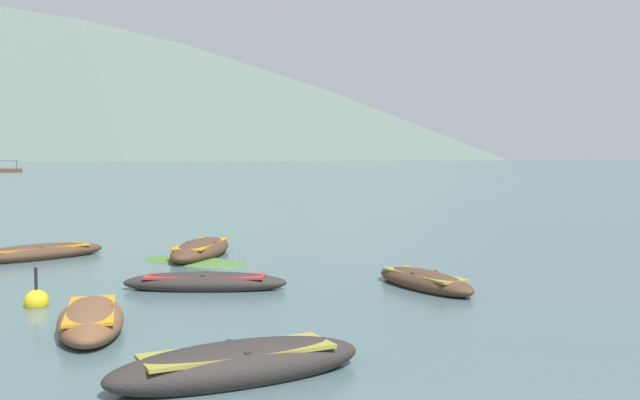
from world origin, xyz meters
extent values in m
plane|color=#476066|center=(0.00, 1500.00, 0.00)|extent=(6000.00, 6000.00, 0.00)
cone|color=#56665B|center=(-559.43, 1588.91, 249.44)|extent=(2068.20, 2068.20, 498.87)
cone|color=slate|center=(24.76, 1363.24, 115.89)|extent=(823.57, 823.57, 231.78)
ellipsoid|color=brown|center=(-3.48, 7.18, 0.17)|extent=(1.79, 3.28, 0.56)
cube|color=orange|center=(-3.48, 7.18, 0.34)|extent=(1.29, 2.36, 0.05)
cube|color=brown|center=(-3.48, 7.18, 0.39)|extent=(0.71, 0.25, 0.04)
ellipsoid|color=#2D2826|center=(-0.81, 4.54, 0.18)|extent=(3.53, 2.44, 0.61)
cube|color=olive|center=(-0.81, 4.54, 0.37)|extent=(2.54, 1.76, 0.05)
cube|color=#2D2826|center=(-0.81, 4.54, 0.42)|extent=(0.38, 0.67, 0.04)
ellipsoid|color=#4C3323|center=(-2.98, 15.90, 0.19)|extent=(1.79, 4.14, 0.62)
cube|color=orange|center=(-2.98, 15.90, 0.37)|extent=(1.29, 2.98, 0.05)
cube|color=#4C3323|center=(-2.98, 15.90, 0.42)|extent=(0.84, 0.20, 0.04)
ellipsoid|color=#4C3323|center=(-7.53, 15.50, 0.16)|extent=(3.57, 3.52, 0.52)
cube|color=orange|center=(-7.53, 15.50, 0.31)|extent=(2.57, 2.54, 0.05)
cube|color=#4C3323|center=(-7.53, 15.50, 0.36)|extent=(0.56, 0.57, 0.04)
ellipsoid|color=#4C3323|center=(2.61, 10.87, 0.15)|extent=(2.28, 3.19, 0.49)
cube|color=olive|center=(2.61, 10.87, 0.29)|extent=(1.64, 2.30, 0.05)
cube|color=#4C3323|center=(2.61, 10.87, 0.34)|extent=(0.61, 0.37, 0.04)
ellipsoid|color=#2D2826|center=(-2.13, 10.79, 0.14)|extent=(3.55, 0.98, 0.48)
cube|color=#B22D28|center=(-2.13, 10.79, 0.29)|extent=(2.55, 0.71, 0.05)
cube|color=#2D2826|center=(-2.13, 10.79, 0.34)|extent=(0.09, 0.62, 0.04)
cylinder|color=#4C4742|center=(-58.62, 139.88, 1.40)|extent=(0.10, 0.10, 1.80)
cylinder|color=#4C4742|center=(-57.75, 137.70, 1.40)|extent=(0.10, 0.10, 1.80)
sphere|color=yellow|center=(-5.09, 9.08, 0.09)|extent=(0.46, 0.46, 0.46)
cylinder|color=black|center=(-5.09, 9.08, 0.42)|extent=(0.06, 0.06, 0.66)
ellipsoid|color=#477033|center=(-3.01, 14.89, 0.00)|extent=(3.80, 3.33, 0.14)
camera|label=1|loc=(0.08, -4.38, 2.82)|focal=39.88mm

